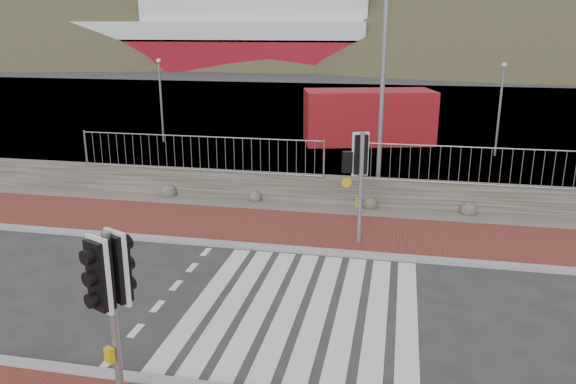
% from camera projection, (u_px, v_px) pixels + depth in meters
% --- Properties ---
extents(ground, '(220.00, 220.00, 0.00)m').
position_uv_depth(ground, '(303.00, 309.00, 11.59)').
color(ground, '#28282B').
rests_on(ground, ground).
extents(sidewalk_far, '(40.00, 3.00, 0.08)m').
position_uv_depth(sidewalk_far, '(331.00, 232.00, 15.81)').
color(sidewalk_far, maroon).
rests_on(sidewalk_far, ground).
extents(kerb_far, '(40.00, 0.25, 0.12)m').
position_uv_depth(kerb_far, '(324.00, 252.00, 14.39)').
color(kerb_far, gray).
rests_on(kerb_far, ground).
extents(zebra_crossing, '(4.62, 5.60, 0.01)m').
position_uv_depth(zebra_crossing, '(303.00, 309.00, 11.59)').
color(zebra_crossing, silver).
rests_on(zebra_crossing, ground).
extents(gravel_strip, '(40.00, 1.50, 0.06)m').
position_uv_depth(gravel_strip, '(339.00, 211.00, 17.69)').
color(gravel_strip, '#59544C').
rests_on(gravel_strip, ground).
extents(stone_wall, '(40.00, 0.60, 0.90)m').
position_uv_depth(stone_wall, '(342.00, 191.00, 18.32)').
color(stone_wall, '#403C34').
rests_on(stone_wall, ground).
extents(railing, '(18.07, 0.07, 1.22)m').
position_uv_depth(railing, '(343.00, 151.00, 17.79)').
color(railing, gray).
rests_on(railing, stone_wall).
extents(quay, '(120.00, 40.00, 0.50)m').
position_uv_depth(quay, '(375.00, 113.00, 37.81)').
color(quay, '#4C4C4F').
rests_on(quay, ground).
extents(water, '(220.00, 50.00, 0.05)m').
position_uv_depth(water, '(390.00, 73.00, 70.71)').
color(water, '#3F4C54').
rests_on(water, ground).
extents(ferry, '(50.00, 16.00, 20.00)m').
position_uv_depth(ferry, '(215.00, 29.00, 78.60)').
color(ferry, maroon).
rests_on(ferry, ground).
extents(hills_backdrop, '(254.00, 90.00, 100.00)m').
position_uv_depth(hills_backdrop, '(426.00, 195.00, 99.44)').
color(hills_backdrop, '#333620').
rests_on(hills_backdrop, ground).
extents(traffic_signal_near, '(0.49, 0.41, 2.94)m').
position_uv_depth(traffic_signal_near, '(110.00, 286.00, 7.81)').
color(traffic_signal_near, gray).
rests_on(traffic_signal_near, ground).
extents(traffic_signal_far, '(0.75, 0.45, 3.05)m').
position_uv_depth(traffic_signal_far, '(360.00, 165.00, 14.37)').
color(traffic_signal_far, gray).
rests_on(traffic_signal_far, ground).
extents(streetlight, '(1.87, 0.32, 8.81)m').
position_uv_depth(streetlight, '(389.00, 48.00, 17.57)').
color(streetlight, gray).
rests_on(streetlight, ground).
extents(shipping_container, '(6.73, 4.14, 2.61)m').
position_uv_depth(shipping_container, '(368.00, 117.00, 27.88)').
color(shipping_container, maroon).
rests_on(shipping_container, ground).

